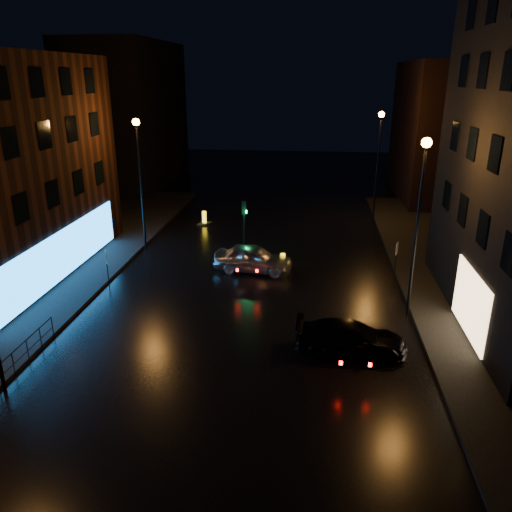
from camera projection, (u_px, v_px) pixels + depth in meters
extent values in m
plane|color=black|center=(225.00, 374.00, 19.21)|extent=(120.00, 120.00, 0.00)
cube|color=black|center=(6.00, 278.00, 28.17)|extent=(12.00, 44.00, 0.15)
cube|color=black|center=(129.00, 114.00, 51.20)|extent=(8.00, 16.00, 14.00)
cube|color=black|center=(447.00, 131.00, 45.38)|extent=(8.00, 14.00, 12.00)
cylinder|color=black|center=(141.00, 189.00, 31.75)|extent=(0.14, 0.14, 8.00)
cylinder|color=black|center=(136.00, 125.00, 30.38)|extent=(0.20, 0.20, 0.25)
sphere|color=orange|center=(136.00, 122.00, 30.32)|extent=(0.44, 0.44, 0.44)
cylinder|color=black|center=(416.00, 236.00, 22.59)|extent=(0.14, 0.14, 8.00)
cylinder|color=black|center=(426.00, 146.00, 21.22)|extent=(0.20, 0.20, 0.25)
sphere|color=orange|center=(427.00, 143.00, 21.17)|extent=(0.44, 0.44, 0.44)
cylinder|color=black|center=(377.00, 171.00, 37.52)|extent=(0.14, 0.14, 8.00)
cylinder|color=black|center=(381.00, 117.00, 36.15)|extent=(0.20, 0.20, 0.25)
sphere|color=orange|center=(382.00, 114.00, 36.10)|extent=(0.44, 0.44, 0.44)
cube|color=black|center=(244.00, 251.00, 32.38)|extent=(1.40, 2.40, 0.12)
cylinder|color=black|center=(244.00, 232.00, 31.92)|extent=(0.12, 0.12, 2.80)
cube|color=black|center=(244.00, 207.00, 31.37)|extent=(0.28, 0.22, 0.90)
cylinder|color=#0CFF59|center=(246.00, 212.00, 31.46)|extent=(0.05, 0.18, 0.18)
cylinder|color=black|center=(11.00, 353.00, 18.81)|extent=(0.05, 6.00, 0.05)
cylinder|color=black|center=(13.00, 364.00, 18.97)|extent=(0.04, 6.00, 0.04)
cylinder|color=black|center=(13.00, 364.00, 18.97)|extent=(0.04, 0.04, 1.00)
cylinder|color=black|center=(53.00, 327.00, 21.77)|extent=(0.04, 0.04, 1.00)
imported|color=#B9BAC1|center=(253.00, 259.00, 29.06)|extent=(4.73, 2.37, 1.55)
imported|color=black|center=(351.00, 338.00, 20.55)|extent=(4.59, 1.94, 1.32)
cube|color=black|center=(283.00, 267.00, 29.73)|extent=(0.98, 1.22, 0.09)
cube|color=yellow|center=(283.00, 261.00, 29.58)|extent=(0.28, 0.22, 0.88)
cube|color=black|center=(283.00, 261.00, 29.58)|extent=(0.26, 0.09, 0.53)
cube|color=black|center=(205.00, 223.00, 38.49)|extent=(1.02, 1.31, 0.10)
cube|color=yellow|center=(204.00, 217.00, 38.32)|extent=(0.30, 0.23, 0.97)
cube|color=black|center=(204.00, 217.00, 38.32)|extent=(0.29, 0.08, 0.58)
cylinder|color=black|center=(107.00, 269.00, 26.92)|extent=(0.05, 0.05, 1.96)
cube|color=silver|center=(106.00, 257.00, 26.67)|extent=(0.25, 0.47, 0.67)
cylinder|color=#B20C0C|center=(107.00, 257.00, 26.68)|extent=(0.18, 0.36, 0.39)
cylinder|color=black|center=(396.00, 260.00, 28.22)|extent=(0.05, 0.05, 1.95)
cube|color=silver|center=(397.00, 249.00, 27.98)|extent=(0.20, 0.47, 0.66)
cylinder|color=#B20C0C|center=(397.00, 248.00, 27.99)|extent=(0.14, 0.37, 0.39)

